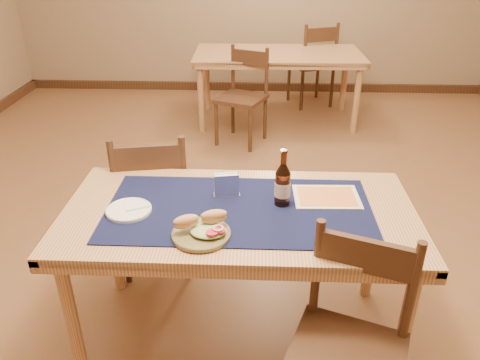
{
  "coord_description": "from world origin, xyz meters",
  "views": [
    {
      "loc": [
        0.08,
        -2.61,
        1.86
      ],
      "look_at": [
        0.0,
        -0.7,
        0.85
      ],
      "focal_mm": 35.0,
      "sensor_mm": 36.0,
      "label": 1
    }
  ],
  "objects_px": {
    "back_table": "(278,60)",
    "chair_main_far": "(154,199)",
    "beer_bottle": "(283,185)",
    "sandwich_plate": "(203,230)",
    "napkin_holder": "(227,185)",
    "main_table": "(239,225)",
    "chair_main_near": "(349,347)"
  },
  "relations": [
    {
      "from": "back_table",
      "to": "beer_bottle",
      "type": "xyz_separation_m",
      "value": [
        -0.08,
        -3.11,
        0.19
      ]
    },
    {
      "from": "chair_main_far",
      "to": "chair_main_near",
      "type": "relative_size",
      "value": 1.02
    },
    {
      "from": "chair_main_far",
      "to": "beer_bottle",
      "type": "height_order",
      "value": "beer_bottle"
    },
    {
      "from": "chair_main_far",
      "to": "sandwich_plate",
      "type": "relative_size",
      "value": 3.75
    },
    {
      "from": "main_table",
      "to": "sandwich_plate",
      "type": "xyz_separation_m",
      "value": [
        -0.14,
        -0.21,
        0.11
      ]
    },
    {
      "from": "chair_main_near",
      "to": "sandwich_plate",
      "type": "xyz_separation_m",
      "value": [
        -0.58,
        0.31,
        0.31
      ]
    },
    {
      "from": "sandwich_plate",
      "to": "napkin_holder",
      "type": "relative_size",
      "value": 1.88
    },
    {
      "from": "main_table",
      "to": "beer_bottle",
      "type": "xyz_separation_m",
      "value": [
        0.19,
        0.05,
        0.19
      ]
    },
    {
      "from": "back_table",
      "to": "beer_bottle",
      "type": "distance_m",
      "value": 3.12
    },
    {
      "from": "main_table",
      "to": "sandwich_plate",
      "type": "bearing_deg",
      "value": -123.31
    },
    {
      "from": "chair_main_near",
      "to": "beer_bottle",
      "type": "relative_size",
      "value": 3.35
    },
    {
      "from": "chair_main_far",
      "to": "chair_main_near",
      "type": "bearing_deg",
      "value": -47.83
    },
    {
      "from": "chair_main_far",
      "to": "beer_bottle",
      "type": "relative_size",
      "value": 3.41
    },
    {
      "from": "chair_main_far",
      "to": "main_table",
      "type": "bearing_deg",
      "value": -45.81
    },
    {
      "from": "napkin_holder",
      "to": "back_table",
      "type": "bearing_deg",
      "value": 83.69
    },
    {
      "from": "main_table",
      "to": "back_table",
      "type": "distance_m",
      "value": 3.17
    },
    {
      "from": "main_table",
      "to": "beer_bottle",
      "type": "bearing_deg",
      "value": 14.93
    },
    {
      "from": "beer_bottle",
      "to": "napkin_holder",
      "type": "bearing_deg",
      "value": 164.22
    },
    {
      "from": "chair_main_far",
      "to": "chair_main_near",
      "type": "xyz_separation_m",
      "value": [
        0.97,
        -1.07,
        -0.01
      ]
    },
    {
      "from": "sandwich_plate",
      "to": "napkin_holder",
      "type": "distance_m",
      "value": 0.35
    },
    {
      "from": "main_table",
      "to": "chair_main_far",
      "type": "bearing_deg",
      "value": 134.19
    },
    {
      "from": "back_table",
      "to": "napkin_holder",
      "type": "xyz_separation_m",
      "value": [
        -0.34,
        -3.04,
        0.14
      ]
    },
    {
      "from": "back_table",
      "to": "chair_main_far",
      "type": "height_order",
      "value": "chair_main_far"
    },
    {
      "from": "sandwich_plate",
      "to": "napkin_holder",
      "type": "bearing_deg",
      "value": 77.39
    },
    {
      "from": "back_table",
      "to": "chair_main_near",
      "type": "distance_m",
      "value": 3.7
    },
    {
      "from": "chair_main_far",
      "to": "napkin_holder",
      "type": "xyz_separation_m",
      "value": [
        0.46,
        -0.42,
        0.33
      ]
    },
    {
      "from": "napkin_holder",
      "to": "beer_bottle",
      "type": "bearing_deg",
      "value": -15.78
    },
    {
      "from": "beer_bottle",
      "to": "napkin_holder",
      "type": "height_order",
      "value": "beer_bottle"
    },
    {
      "from": "main_table",
      "to": "back_table",
      "type": "height_order",
      "value": "same"
    },
    {
      "from": "back_table",
      "to": "chair_main_near",
      "type": "bearing_deg",
      "value": -87.38
    },
    {
      "from": "back_table",
      "to": "chair_main_far",
      "type": "bearing_deg",
      "value": -106.94
    },
    {
      "from": "back_table",
      "to": "napkin_holder",
      "type": "height_order",
      "value": "napkin_holder"
    }
  ]
}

